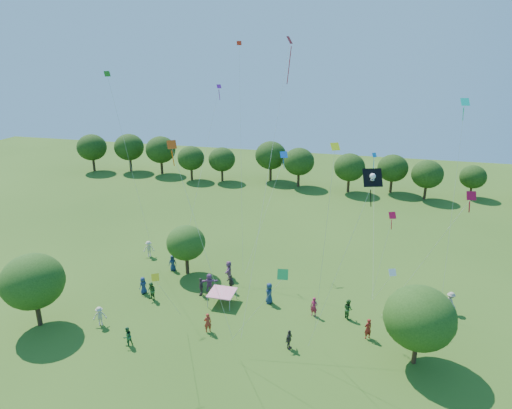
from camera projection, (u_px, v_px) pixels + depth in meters
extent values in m
cylinder|color=#422B19|center=(39.00, 315.00, 36.66)|extent=(0.39, 0.39, 1.88)
ellipsoid|color=#295016|center=(33.00, 281.00, 35.67)|extent=(4.86, 4.86, 4.37)
cylinder|color=#422B19|center=(187.00, 265.00, 45.07)|extent=(0.35, 0.35, 1.70)
ellipsoid|color=#295016|center=(186.00, 243.00, 44.26)|extent=(3.79, 3.79, 3.41)
cylinder|color=#422B19|center=(415.00, 353.00, 32.25)|extent=(0.33, 0.33, 1.62)
ellipsoid|color=#295016|center=(420.00, 318.00, 31.30)|extent=(4.91, 4.91, 4.42)
cylinder|color=#422B19|center=(94.00, 165.00, 82.33)|extent=(0.44, 0.44, 2.15)
ellipsoid|color=#203E11|center=(92.00, 147.00, 81.26)|extent=(5.17, 5.17, 4.65)
cylinder|color=#422B19|center=(131.00, 165.00, 82.27)|extent=(0.45, 0.45, 2.17)
ellipsoid|color=#203E11|center=(129.00, 147.00, 81.19)|extent=(5.22, 5.22, 4.70)
cylinder|color=#422B19|center=(162.00, 168.00, 80.46)|extent=(0.44, 0.44, 2.15)
ellipsoid|color=#203E11|center=(161.00, 150.00, 79.38)|extent=(5.17, 5.17, 4.65)
cylinder|color=#422B19|center=(192.00, 174.00, 76.84)|extent=(0.38, 0.38, 1.87)
ellipsoid|color=#203E11|center=(191.00, 158.00, 75.91)|extent=(4.48, 4.48, 4.03)
cylinder|color=#422B19|center=(222.00, 176.00, 76.15)|extent=(0.38, 0.38, 1.84)
ellipsoid|color=#203E11|center=(222.00, 159.00, 75.23)|extent=(4.42, 4.42, 3.98)
cylinder|color=#422B19|center=(271.00, 174.00, 76.44)|extent=(0.44, 0.44, 2.14)
ellipsoid|color=#203E11|center=(271.00, 155.00, 75.37)|extent=(5.14, 5.14, 4.63)
cylinder|color=#422B19|center=(298.00, 180.00, 73.25)|extent=(0.42, 0.42, 2.03)
ellipsoid|color=#203E11|center=(299.00, 162.00, 72.24)|extent=(4.86, 4.86, 4.37)
cylinder|color=#422B19|center=(348.00, 186.00, 70.33)|extent=(0.40, 0.40, 1.96)
ellipsoid|color=#203E11|center=(350.00, 167.00, 69.35)|extent=(4.71, 4.71, 4.24)
cylinder|color=#422B19|center=(391.00, 186.00, 70.21)|extent=(0.39, 0.39, 1.91)
ellipsoid|color=#203E11|center=(393.00, 168.00, 69.26)|extent=(4.59, 4.59, 4.13)
cylinder|color=#422B19|center=(425.00, 193.00, 67.08)|extent=(0.39, 0.39, 1.89)
ellipsoid|color=#203E11|center=(427.00, 174.00, 66.14)|extent=(4.54, 4.54, 4.08)
cylinder|color=#422B19|center=(471.00, 192.00, 67.85)|extent=(0.33, 0.33, 1.58)
ellipsoid|color=#203E11|center=(473.00, 177.00, 67.07)|extent=(3.80, 3.80, 3.42)
cube|color=#F51C4C|center=(222.00, 292.00, 39.74)|extent=(2.20, 2.20, 0.08)
cylinder|color=#999999|center=(207.00, 302.00, 39.23)|extent=(0.05, 0.05, 1.10)
cylinder|color=#999999|center=(230.00, 305.00, 38.75)|extent=(0.05, 0.05, 1.10)
cylinder|color=#999999|center=(215.00, 290.00, 41.06)|extent=(0.05, 0.05, 1.10)
cylinder|color=#999999|center=(236.00, 293.00, 40.58)|extent=(0.05, 0.05, 1.10)
cube|color=#194AA2|center=(418.00, 304.00, 38.01)|extent=(2.20, 2.20, 0.08)
cylinder|color=#999999|center=(406.00, 314.00, 37.50)|extent=(0.05, 0.05, 1.10)
cylinder|color=#999999|center=(431.00, 317.00, 37.02)|extent=(0.05, 0.05, 1.10)
cylinder|color=#999999|center=(405.00, 301.00, 39.33)|extent=(0.05, 0.05, 1.10)
cylinder|color=#999999|center=(429.00, 304.00, 38.85)|extent=(0.05, 0.05, 1.10)
imported|color=navy|center=(173.00, 263.00, 45.67)|extent=(0.86, 0.55, 1.63)
imported|color=maroon|center=(368.00, 329.00, 34.97)|extent=(0.76, 0.71, 1.71)
imported|color=#275B2F|center=(127.00, 336.00, 34.18)|extent=(0.67, 0.86, 1.53)
imported|color=beige|center=(149.00, 249.00, 48.71)|extent=(1.27, 0.93, 1.77)
imported|color=#3F3A32|center=(231.00, 283.00, 41.76)|extent=(1.07, 0.95, 1.70)
imported|color=#8D528B|center=(209.00, 282.00, 41.78)|extent=(1.73, 1.06, 1.75)
imported|color=navy|center=(143.00, 285.00, 41.44)|extent=(0.71, 0.89, 1.60)
imported|color=#9F281C|center=(208.00, 323.00, 35.80)|extent=(0.73, 0.67, 1.65)
imported|color=#2A5625|center=(348.00, 309.00, 37.61)|extent=(0.86, 0.96, 1.72)
imported|color=#A59784|center=(450.00, 302.00, 38.46)|extent=(1.11, 1.31, 1.86)
imported|color=#483B3A|center=(201.00, 287.00, 41.12)|extent=(0.66, 1.07, 1.70)
imported|color=#9C5B89|center=(229.00, 270.00, 43.95)|extent=(0.92, 1.83, 1.88)
imported|color=navy|center=(269.00, 293.00, 39.81)|extent=(0.77, 1.05, 1.90)
imported|color=maroon|center=(314.00, 307.00, 37.92)|extent=(0.71, 0.54, 1.68)
imported|color=#305F28|center=(152.00, 291.00, 40.27)|extent=(0.96, 0.75, 1.71)
imported|color=#BCB597|center=(100.00, 316.00, 36.64)|extent=(1.18, 0.96, 1.65)
imported|color=#413834|center=(289.00, 339.00, 33.80)|extent=(0.68, 1.00, 1.56)
cube|color=black|center=(373.00, 178.00, 27.59)|extent=(1.31, 0.97, 1.00)
cube|color=black|center=(371.00, 198.00, 28.07)|extent=(0.17, 0.26, 1.18)
sphere|color=white|center=(373.00, 176.00, 27.51)|extent=(0.37, 0.37, 0.37)
cylinder|color=white|center=(372.00, 181.00, 27.60)|extent=(0.26, 0.51, 0.33)
cylinder|color=white|center=(372.00, 181.00, 27.60)|extent=(0.26, 0.51, 0.33)
cylinder|color=beige|center=(338.00, 272.00, 30.00)|extent=(3.43, 0.31, 12.04)
cube|color=red|center=(290.00, 40.00, 35.57)|extent=(0.42, 0.69, 0.57)
cube|color=red|center=(289.00, 65.00, 36.24)|extent=(0.44, 0.54, 2.94)
cylinder|color=beige|center=(266.00, 185.00, 34.37)|extent=(1.14, 10.39, 20.25)
cube|color=#F30E34|center=(392.00, 215.00, 36.43)|extent=(0.66, 0.54, 0.50)
cube|color=#F30E34|center=(391.00, 225.00, 36.75)|extent=(0.13, 0.22, 0.91)
cylinder|color=beige|center=(381.00, 259.00, 37.40)|extent=(1.08, 0.88, 7.03)
cube|color=#FF4B0D|center=(172.00, 145.00, 27.80)|extent=(0.64, 0.58, 0.48)
cube|color=#FF4B0D|center=(173.00, 158.00, 28.13)|extent=(0.09, 0.24, 1.02)
cylinder|color=beige|center=(205.00, 251.00, 30.49)|extent=(3.19, 1.49, 14.15)
cube|color=#D7E414|center=(335.00, 147.00, 23.90)|extent=(0.56, 0.51, 0.36)
cylinder|color=beige|center=(323.00, 256.00, 29.03)|extent=(1.20, 5.45, 14.88)
cube|color=#2C7E16|center=(107.00, 74.00, 38.88)|extent=(0.50, 0.54, 0.45)
cylinder|color=beige|center=(132.00, 173.00, 42.67)|extent=(1.76, 2.31, 17.63)
cube|color=blue|center=(284.00, 155.00, 44.77)|extent=(0.84, 0.71, 0.55)
cube|color=blue|center=(284.00, 164.00, 45.12)|extent=(0.14, 0.23, 1.00)
cylinder|color=beige|center=(265.00, 214.00, 43.75)|extent=(2.18, 6.50, 9.70)
cube|color=#AB1DAF|center=(219.00, 86.00, 44.15)|extent=(0.48, 0.47, 0.36)
cube|color=#AB1DAF|center=(219.00, 95.00, 44.46)|extent=(0.08, 0.24, 1.04)
cylinder|color=beige|center=(200.00, 176.00, 44.54)|extent=(2.36, 5.74, 16.22)
cube|color=silver|center=(392.00, 272.00, 36.18)|extent=(0.68, 0.56, 0.49)
cylinder|color=beige|center=(382.00, 287.00, 37.24)|extent=(1.28, 0.83, 2.83)
cube|color=#0DC49E|center=(465.00, 102.00, 35.03)|extent=(0.76, 0.59, 0.54)
cube|color=#0DC49E|center=(463.00, 114.00, 35.38)|extent=(0.16, 0.23, 1.03)
cylinder|color=beige|center=(453.00, 207.00, 36.42)|extent=(0.05, 2.81, 15.74)
cube|color=#BB0B2F|center=(471.00, 196.00, 23.52)|extent=(0.51, 0.31, 0.44)
cube|color=#BB0B2F|center=(469.00, 207.00, 23.78)|extent=(0.14, 0.16, 0.64)
cylinder|color=beige|center=(417.00, 270.00, 29.70)|extent=(3.43, 8.01, 12.55)
cube|color=red|center=(239.00, 43.00, 43.19)|extent=(0.51, 0.41, 0.39)
cylinder|color=beige|center=(241.00, 158.00, 43.20)|extent=(2.17, 6.80, 20.17)
cube|color=yellow|center=(155.00, 277.00, 29.82)|extent=(0.58, 0.51, 0.41)
cylinder|color=beige|center=(169.00, 299.00, 32.94)|extent=(0.54, 4.57, 5.55)
cube|color=#198A3A|center=(283.00, 274.00, 28.56)|extent=(0.72, 0.47, 0.58)
cylinder|color=beige|center=(255.00, 312.00, 30.70)|extent=(3.96, 1.21, 6.24)
cube|color=#1480D1|center=(374.00, 155.00, 43.80)|extent=(0.49, 0.48, 0.41)
cube|color=#1480D1|center=(374.00, 163.00, 44.11)|extent=(0.07, 0.25, 1.07)
cylinder|color=beige|center=(374.00, 223.00, 40.97)|extent=(0.88, 9.69, 9.99)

